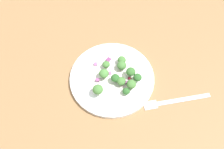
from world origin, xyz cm
name	(u,v)px	position (x,y,z in cm)	size (l,w,h in cm)	color
ground_plane	(118,82)	(0.00, 0.00, -1.00)	(180.00, 180.00, 2.00)	olive
plate	(112,78)	(1.36, -1.03, 0.86)	(23.80, 23.80, 1.70)	white
dressing_pool	(112,77)	(1.36, -1.03, 1.30)	(13.81, 13.81, 0.20)	white
broccoli_floret_0	(125,92)	(0.44, 5.11, 2.45)	(2.01, 2.01, 2.04)	#9EC684
broccoli_floret_1	(131,72)	(-3.55, 0.68, 3.34)	(2.59, 2.59, 2.63)	#ADD18E
broccoli_floret_2	(138,78)	(-4.51, 2.88, 3.01)	(2.34, 2.34, 2.37)	#8EB77A
broccoli_floret_3	(104,74)	(3.39, -1.99, 3.15)	(2.71, 2.71, 2.74)	#9EC684
broccoli_floret_4	(122,81)	(-0.30, 1.99, 2.79)	(2.47, 2.47, 2.50)	#9EC684
broccoli_floret_5	(98,90)	(6.85, 1.95, 3.39)	(2.81, 2.81, 2.85)	#9EC684
broccoli_floret_6	(122,60)	(-3.11, -4.14, 2.85)	(2.35, 2.35, 2.38)	#9EC684
broccoli_floret_7	(106,65)	(1.52, -4.73, 2.63)	(2.15, 2.15, 2.18)	#9EC684
broccoli_floret_8	(131,84)	(-2.01, 4.09, 3.12)	(2.61, 2.61, 2.65)	#ADD18E
broccoli_floret_9	(115,78)	(1.09, 0.53, 3.03)	(2.37, 2.37, 2.40)	#ADD18E
broccoli_floret_10	(122,66)	(-2.29, -2.46, 2.87)	(2.67, 2.67, 2.70)	#9EC684
cranberry_0	(133,71)	(-4.46, 0.11, 2.22)	(0.91, 0.91, 0.91)	#4C0A14
cranberry_1	(122,84)	(-0.10, 2.55, 2.26)	(0.99, 0.99, 0.99)	maroon
cranberry_2	(96,90)	(7.23, 1.25, 1.92)	(0.94, 0.94, 0.94)	maroon
cranberry_3	(120,68)	(-1.81, -2.31, 2.07)	(0.88, 0.88, 0.88)	#4C0A14
cranberry_4	(129,78)	(-2.75, 1.54, 1.76)	(0.89, 0.89, 0.89)	maroon
onion_bit_0	(126,82)	(-1.32, 2.21, 1.58)	(0.88, 1.15, 0.56)	#843D75
onion_bit_1	(95,64)	(4.03, -6.64, 1.80)	(1.01, 0.92, 0.32)	#A35B93
onion_bit_2	(109,73)	(1.73, -2.41, 1.54)	(1.37, 0.91, 0.39)	#A35B93
onion_bit_3	(107,60)	(0.40, -6.54, 1.72)	(1.30, 1.11, 0.39)	#843D75
onion_bit_4	(98,80)	(5.52, -1.50, 1.94)	(1.04, 0.92, 0.55)	#934C84
fork	(173,101)	(-10.84, 12.13, 0.25)	(18.48, 6.30, 0.50)	silver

